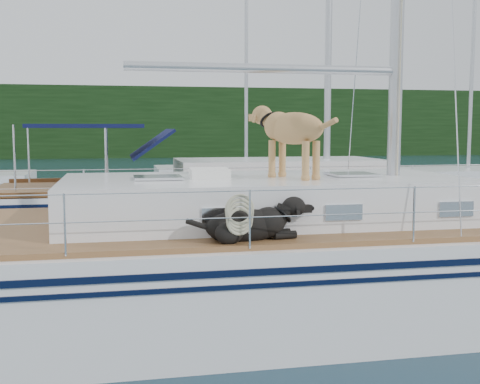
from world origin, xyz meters
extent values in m
plane|color=black|center=(0.00, 0.00, 0.00)|extent=(120.00, 120.00, 0.00)
cube|color=black|center=(0.00, 45.00, 3.00)|extent=(90.00, 3.00, 6.00)
cube|color=#595147|center=(0.00, 46.20, 0.60)|extent=(92.00, 1.00, 1.20)
cube|color=white|center=(0.00, 0.00, 0.50)|extent=(12.00, 3.80, 1.40)
cube|color=brown|center=(0.00, 0.00, 1.23)|extent=(11.52, 3.50, 0.06)
cube|color=white|center=(0.80, 0.00, 1.54)|extent=(5.20, 2.50, 0.55)
cylinder|color=silver|center=(0.80, 0.00, 3.21)|extent=(3.60, 0.12, 0.12)
cylinder|color=silver|center=(0.00, -1.75, 1.82)|extent=(10.56, 0.01, 0.01)
cylinder|color=silver|center=(0.00, 1.75, 1.82)|extent=(10.56, 0.01, 0.01)
cube|color=#1B41AB|center=(-1.50, 1.63, 1.28)|extent=(0.73, 0.66, 0.05)
cube|color=white|center=(0.05, -0.06, 1.87)|extent=(0.50, 0.41, 0.12)
torus|color=beige|center=(0.11, -1.67, 1.62)|extent=(0.43, 0.21, 0.41)
cube|color=white|center=(1.47, 6.19, 0.45)|extent=(11.00, 3.50, 1.30)
cube|color=brown|center=(1.47, 6.19, 1.10)|extent=(10.56, 3.29, 0.06)
cube|color=white|center=(2.67, 6.19, 1.45)|extent=(4.80, 2.30, 0.55)
cube|color=#101342|center=(-1.73, 6.19, 2.50)|extent=(2.40, 2.30, 0.08)
cube|color=white|center=(4.00, 16.00, 0.40)|extent=(7.20, 3.00, 1.10)
cylinder|color=silver|center=(4.00, 16.00, 6.00)|extent=(0.14, 0.14, 11.00)
cube|color=white|center=(12.00, 13.00, 0.40)|extent=(6.40, 3.00, 1.10)
cylinder|color=silver|center=(12.00, 13.00, 6.00)|extent=(0.14, 0.14, 11.00)
camera|label=1|loc=(-1.10, -7.61, 2.44)|focal=45.00mm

